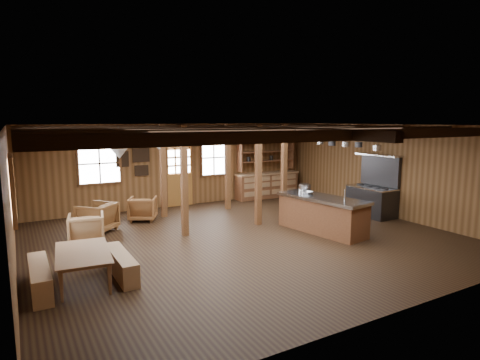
% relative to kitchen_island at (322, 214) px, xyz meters
% --- Properties ---
extents(room, '(10.04, 9.04, 2.84)m').
position_rel_kitchen_island_xyz_m(room, '(-2.06, 0.47, 0.92)').
color(room, black).
rests_on(room, ground).
extents(ceiling_joists, '(9.80, 8.82, 0.18)m').
position_rel_kitchen_island_xyz_m(ceiling_joists, '(-2.06, 0.65, 2.20)').
color(ceiling_joists, black).
rests_on(ceiling_joists, ceiling).
extents(timber_posts, '(3.95, 2.35, 2.80)m').
position_rel_kitchen_island_xyz_m(timber_posts, '(-1.54, 2.55, 0.92)').
color(timber_posts, '#432B13').
rests_on(timber_posts, floor).
extents(back_door, '(1.02, 0.08, 2.15)m').
position_rel_kitchen_island_xyz_m(back_door, '(-2.06, 4.92, 0.40)').
color(back_door, brown).
rests_on(back_door, floor).
extents(window_back_left, '(1.32, 0.06, 1.32)m').
position_rel_kitchen_island_xyz_m(window_back_left, '(-4.66, 4.93, 1.12)').
color(window_back_left, white).
rests_on(window_back_left, wall_back).
extents(window_back_right, '(1.02, 0.06, 1.32)m').
position_rel_kitchen_island_xyz_m(window_back_right, '(-0.76, 4.93, 1.12)').
color(window_back_right, white).
rests_on(window_back_right, wall_back).
extents(window_left, '(0.14, 1.24, 1.32)m').
position_rel_kitchen_island_xyz_m(window_left, '(-7.02, 0.97, 1.12)').
color(window_left, white).
rests_on(window_left, wall_back).
extents(notice_boards, '(1.08, 0.03, 0.90)m').
position_rel_kitchen_island_xyz_m(notice_boards, '(-3.56, 4.93, 1.16)').
color(notice_boards, white).
rests_on(notice_boards, wall_back).
extents(back_counter, '(2.55, 0.60, 2.45)m').
position_rel_kitchen_island_xyz_m(back_counter, '(1.34, 4.68, 0.12)').
color(back_counter, '#5B301B').
rests_on(back_counter, floor).
extents(pendant_lamps, '(1.86, 2.36, 0.66)m').
position_rel_kitchen_island_xyz_m(pendant_lamps, '(-4.31, 1.47, 1.77)').
color(pendant_lamps, '#2B2B2D').
rests_on(pendant_lamps, ceiling).
extents(pot_rack, '(0.41, 3.00, 0.43)m').
position_rel_kitchen_island_xyz_m(pot_rack, '(1.22, 0.87, 1.81)').
color(pot_rack, '#2B2B2D').
rests_on(pot_rack, ceiling).
extents(kitchen_island, '(1.26, 2.61, 1.20)m').
position_rel_kitchen_island_xyz_m(kitchen_island, '(0.00, 0.00, 0.00)').
color(kitchen_island, '#5B301B').
rests_on(kitchen_island, floor).
extents(step_stool, '(0.50, 0.39, 0.41)m').
position_rel_kitchen_island_xyz_m(step_stool, '(0.11, -0.55, -0.27)').
color(step_stool, '#987445').
rests_on(step_stool, floor).
extents(commercial_range, '(0.79, 1.53, 1.89)m').
position_rel_kitchen_island_xyz_m(commercial_range, '(2.59, 0.64, 0.14)').
color(commercial_range, '#2B2B2D').
rests_on(commercial_range, floor).
extents(dining_table, '(1.07, 1.71, 0.57)m').
position_rel_kitchen_island_xyz_m(dining_table, '(-5.96, -0.43, -0.19)').
color(dining_table, brown).
rests_on(dining_table, floor).
extents(bench_wall, '(0.31, 1.65, 0.45)m').
position_rel_kitchen_island_xyz_m(bench_wall, '(-6.71, -0.43, -0.25)').
color(bench_wall, '#987445').
rests_on(bench_wall, floor).
extents(bench_aisle, '(0.30, 1.59, 0.44)m').
position_rel_kitchen_island_xyz_m(bench_aisle, '(-5.32, -0.43, -0.26)').
color(bench_aisle, '#987445').
rests_on(bench_aisle, floor).
extents(armchair_a, '(1.19, 1.19, 0.77)m').
position_rel_kitchen_island_xyz_m(armchair_a, '(-5.14, 2.93, -0.09)').
color(armchair_a, brown).
rests_on(armchair_a, floor).
extents(armchair_b, '(1.01, 1.02, 0.70)m').
position_rel_kitchen_island_xyz_m(armchair_b, '(-3.75, 3.54, -0.13)').
color(armchair_b, brown).
rests_on(armchair_b, floor).
extents(armchair_c, '(0.92, 0.94, 0.74)m').
position_rel_kitchen_island_xyz_m(armchair_c, '(-5.57, 1.93, -0.11)').
color(armchair_c, '#986D45').
rests_on(armchair_c, floor).
extents(counter_pot, '(0.33, 0.33, 0.20)m').
position_rel_kitchen_island_xyz_m(counter_pot, '(0.15, 0.92, 0.56)').
color(counter_pot, '#B1B4B8').
rests_on(counter_pot, kitchen_island).
extents(bowl, '(0.32, 0.32, 0.07)m').
position_rel_kitchen_island_xyz_m(bowl, '(-0.06, 0.53, 0.50)').
color(bowl, silver).
rests_on(bowl, kitchen_island).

